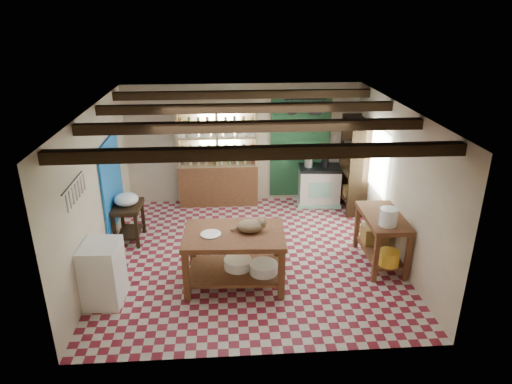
{
  "coord_description": "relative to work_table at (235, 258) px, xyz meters",
  "views": [
    {
      "loc": [
        -0.4,
        -7.03,
        4.09
      ],
      "look_at": [
        0.13,
        0.3,
        1.08
      ],
      "focal_mm": 32.0,
      "sensor_mm": 36.0,
      "label": 1
    }
  ],
  "objects": [
    {
      "name": "pot_rack",
      "position": [
        1.54,
        2.88,
        1.74
      ],
      "size": [
        0.86,
        0.12,
        0.36
      ],
      "primitive_type": "cube",
      "color": "black",
      "rests_on": "ceiling"
    },
    {
      "name": "window_right",
      "position": [
        2.77,
        1.83,
        0.96
      ],
      "size": [
        0.02,
        1.3,
        1.2
      ],
      "primitive_type": "cube",
      "color": "beige",
      "rests_on": "wall_right"
    },
    {
      "name": "blue_wall_patch",
      "position": [
        -2.18,
        1.73,
        0.66
      ],
      "size": [
        0.04,
        1.4,
        1.6
      ],
      "primitive_type": "cube",
      "color": "blue",
      "rests_on": "wall_left"
    },
    {
      "name": "stove",
      "position": [
        1.94,
        2.98,
        -0.0
      ],
      "size": [
        0.93,
        0.66,
        0.87
      ],
      "primitive_type": "cube",
      "rotation": [
        0.0,
        0.0,
        -0.08
      ],
      "color": "beige",
      "rests_on": "floor"
    },
    {
      "name": "ceiling_beams",
      "position": [
        0.29,
        0.83,
        2.04
      ],
      "size": [
        5.0,
        3.8,
        0.15
      ],
      "primitive_type": "cube",
      "color": "black",
      "rests_on": "ceiling"
    },
    {
      "name": "ceiling",
      "position": [
        0.29,
        0.83,
        2.16
      ],
      "size": [
        5.0,
        5.0,
        0.02
      ],
      "primitive_type": "cube",
      "color": "#504F55",
      "rests_on": "wall_back"
    },
    {
      "name": "steel_tray",
      "position": [
        -0.35,
        -0.03,
        0.45
      ],
      "size": [
        0.33,
        0.33,
        0.02
      ],
      "primitive_type": "cylinder",
      "rotation": [
        0.0,
        0.0,
        -0.05
      ],
      "color": "#B0B0B8",
      "rests_on": "work_table"
    },
    {
      "name": "white_bucket",
      "position": [
        2.42,
        0.06,
        0.6
      ],
      "size": [
        0.28,
        0.28,
        0.28
      ],
      "primitive_type": "cylinder",
      "rotation": [
        0.0,
        0.0,
        -0.01
      ],
      "color": "white",
      "rests_on": "right_counter"
    },
    {
      "name": "green_wall_patch",
      "position": [
        1.54,
        3.3,
        0.81
      ],
      "size": [
        1.3,
        0.04,
        2.3
      ],
      "primitive_type": "cube",
      "color": "#1D492A",
      "rests_on": "wall_back"
    },
    {
      "name": "wall_left",
      "position": [
        -2.21,
        0.83,
        0.86
      ],
      "size": [
        0.04,
        5.0,
        2.6
      ],
      "primitive_type": "cube",
      "color": "beige",
      "rests_on": "floor"
    },
    {
      "name": "kettle_left",
      "position": [
        1.69,
        3.0,
        0.54
      ],
      "size": [
        0.2,
        0.2,
        0.22
      ],
      "primitive_type": "cylinder",
      "rotation": [
        0.0,
        0.0,
        -0.08
      ],
      "color": "#B0B0B8",
      "rests_on": "stove"
    },
    {
      "name": "prep_table",
      "position": [
        -1.91,
        1.54,
        -0.07
      ],
      "size": [
        0.51,
        0.73,
        0.73
      ],
      "primitive_type": "cube",
      "rotation": [
        0.0,
        0.0,
        -0.02
      ],
      "color": "black",
      "rests_on": "floor"
    },
    {
      "name": "right_counter",
      "position": [
        2.47,
        0.41,
        0.01
      ],
      "size": [
        0.64,
        1.25,
        0.89
      ],
      "primitive_type": "cube",
      "rotation": [
        0.0,
        0.0,
        -0.01
      ],
      "color": "brown",
      "rests_on": "floor"
    },
    {
      "name": "basin_small",
      "position": [
        0.44,
        -0.12,
        -0.13
      ],
      "size": [
        0.47,
        0.47,
        0.16
      ],
      "primitive_type": "cylinder",
      "rotation": [
        0.0,
        0.0,
        -0.05
      ],
      "color": "white",
      "rests_on": "work_table"
    },
    {
      "name": "enamel_bowl",
      "position": [
        -1.91,
        1.54,
        0.4
      ],
      "size": [
        0.45,
        0.45,
        0.22
      ],
      "primitive_type": "ellipsoid",
      "rotation": [
        0.0,
        0.0,
        -0.02
      ],
      "color": "white",
      "rests_on": "prep_table"
    },
    {
      "name": "utensil_rail",
      "position": [
        -2.15,
        -0.37,
        1.34
      ],
      "size": [
        0.06,
        0.9,
        0.28
      ],
      "primitive_type": "cube",
      "color": "black",
      "rests_on": "wall_left"
    },
    {
      "name": "wall_front",
      "position": [
        0.29,
        -1.67,
        0.86
      ],
      "size": [
        5.0,
        0.04,
        2.6
      ],
      "primitive_type": "cube",
      "color": "beige",
      "rests_on": "floor"
    },
    {
      "name": "work_table",
      "position": [
        0.0,
        0.0,
        0.0
      ],
      "size": [
        1.59,
        1.1,
        0.87
      ],
      "primitive_type": "cube",
      "rotation": [
        0.0,
        0.0,
        -0.05
      ],
      "color": "brown",
      "rests_on": "floor"
    },
    {
      "name": "floor",
      "position": [
        0.29,
        0.83,
        -0.45
      ],
      "size": [
        5.0,
        5.0,
        0.02
      ],
      "primitive_type": "cube",
      "color": "maroon",
      "rests_on": "ground"
    },
    {
      "name": "wicker_basket",
      "position": [
        2.47,
        0.71,
        -0.05
      ],
      "size": [
        0.43,
        0.35,
        0.3
      ],
      "primitive_type": "cube",
      "rotation": [
        0.0,
        0.0,
        -0.01
      ],
      "color": "olive",
      "rests_on": "right_counter"
    },
    {
      "name": "basin_large",
      "position": [
        0.05,
        0.05,
        -0.13
      ],
      "size": [
        0.46,
        0.46,
        0.15
      ],
      "primitive_type": "cylinder",
      "rotation": [
        0.0,
        0.0,
        -0.05
      ],
      "color": "white",
      "rests_on": "work_table"
    },
    {
      "name": "yellow_tub",
      "position": [
        2.46,
        -0.04,
        -0.08
      ],
      "size": [
        0.33,
        0.33,
        0.24
      ],
      "primitive_type": "cylinder",
      "rotation": [
        0.0,
        0.0,
        -0.01
      ],
      "color": "yellow",
      "rests_on": "right_counter"
    },
    {
      "name": "window_back",
      "position": [
        -0.21,
        3.31,
        1.26
      ],
      "size": [
        0.9,
        0.02,
        0.8
      ],
      "primitive_type": "cube",
      "color": "beige",
      "rests_on": "wall_back"
    },
    {
      "name": "wall_back",
      "position": [
        0.29,
        3.33,
        0.86
      ],
      "size": [
        5.0,
        0.04,
        2.6
      ],
      "primitive_type": "cube",
      "color": "beige",
      "rests_on": "floor"
    },
    {
      "name": "shelving_unit",
      "position": [
        -0.26,
        3.14,
        0.66
      ],
      "size": [
        1.7,
        0.34,
        2.2
      ],
      "primitive_type": "cube",
      "color": "tan",
      "rests_on": "floor"
    },
    {
      "name": "wall_right",
      "position": [
        2.79,
        0.83,
        0.86
      ],
      "size": [
        0.04,
        5.0,
        2.6
      ],
      "primitive_type": "cube",
      "color": "beige",
      "rests_on": "floor"
    },
    {
      "name": "tall_rack",
      "position": [
        2.57,
        2.63,
        0.56
      ],
      "size": [
        0.4,
        0.86,
        2.0
      ],
      "primitive_type": "cube",
      "color": "black",
      "rests_on": "floor"
    },
    {
      "name": "cat",
      "position": [
        0.25,
        0.04,
        0.53
      ],
      "size": [
        0.45,
        0.37,
        0.19
      ],
      "primitive_type": "ellipsoid",
      "rotation": [
        0.0,
        0.0,
        0.13
      ],
      "color": "#987B58",
      "rests_on": "work_table"
    },
    {
      "name": "kettle_right",
      "position": [
        2.04,
        2.97,
        0.53
      ],
      "size": [
        0.17,
        0.17,
        0.2
      ],
      "primitive_type": "cylinder",
      "rotation": [
        0.0,
        0.0,
        -0.08
      ],
      "color": "black",
      "rests_on": "stove"
    },
    {
      "name": "white_cabinet",
      "position": [
        -1.93,
        -0.35,
        0.03
      ],
      "size": [
        0.55,
        0.65,
        0.94
      ],
      "primitive_type": "cube",
      "rotation": [
        0.0,
        0.0,
        -0.05
      ],
      "color": "white",
      "rests_on": "floor"
    }
  ]
}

